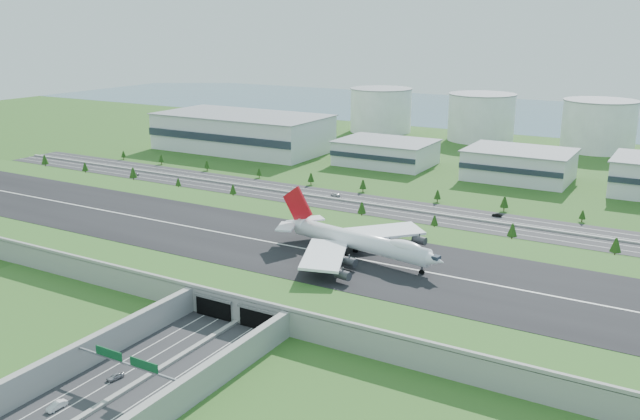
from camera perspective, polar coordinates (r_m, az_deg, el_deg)
The scene contains 20 objects.
ground at distance 250.82m, azimuth -0.16°, elevation -5.28°, with size 1200.00×1200.00×0.00m, color #1E4C17.
airfield_deck at distance 249.30m, azimuth -0.17°, elevation -4.40°, with size 520.00×100.00×9.20m.
underpass_road at distance 178.72m, azimuth -16.90°, elevation -13.95°, with size 38.80×120.40×8.00m.
sign_gantry_near at distance 179.63m, azimuth -15.96°, elevation -12.43°, with size 38.70×0.70×9.80m.
north_expressway at distance 332.24m, azimuth 8.11°, elevation -0.13°, with size 560.00×36.00×0.12m, color #28282B.
tree_row at distance 321.68m, azimuth 11.55°, elevation 0.03°, with size 502.92×48.68×8.42m.
hangar_west at distance 488.75m, azimuth -6.54°, elevation 6.51°, with size 120.00×60.00×25.00m, color silver.
hangar_mid_a at distance 438.59m, azimuth 5.57°, elevation 4.82°, with size 58.00×42.00×15.00m, color silver.
hangar_mid_b at distance 411.35m, azimuth 16.42°, elevation 3.66°, with size 58.00×42.00×17.00m, color silver.
fuel_tank_a at distance 569.50m, azimuth 5.14°, elevation 8.35°, with size 50.00×50.00×35.00m, color silver.
fuel_tank_b at distance 539.57m, azimuth 13.42°, elevation 7.59°, with size 50.00×50.00×35.00m, color silver.
fuel_tank_c at distance 521.91m, azimuth 22.42°, elevation 6.57°, with size 50.00×50.00×35.00m, color silver.
bay_water at distance 698.29m, azimuth 20.23°, elevation 7.37°, with size 1200.00×260.00×0.06m, color #3E6476.
boeing_747 at distance 241.08m, azimuth 3.22°, elevation -2.60°, with size 70.23×65.85×21.85m.
car_0 at distance 187.99m, azimuth -16.85°, elevation -13.25°, with size 1.91×4.75×1.62m, color #A5A4A9.
car_1 at distance 179.74m, azimuth -21.30°, elevation -15.10°, with size 1.82×5.23×1.72m, color silver.
car_2 at distance 189.92m, azimuth -8.38°, elevation -12.42°, with size 2.32×5.02×1.40m, color #0E1747.
car_4 at distance 420.72m, azimuth -15.19°, elevation 2.94°, with size 1.61×4.00×1.36m, color #5A595E.
car_5 at distance 330.90m, azimuth 14.68°, elevation -0.41°, with size 1.65×4.73×1.56m, color black.
car_7 at distance 357.33m, azimuth 1.31°, elevation 1.30°, with size 2.22×5.46×1.59m, color silver.
Camera 1 is at (117.77, -202.41, 89.84)m, focal length 38.00 mm.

